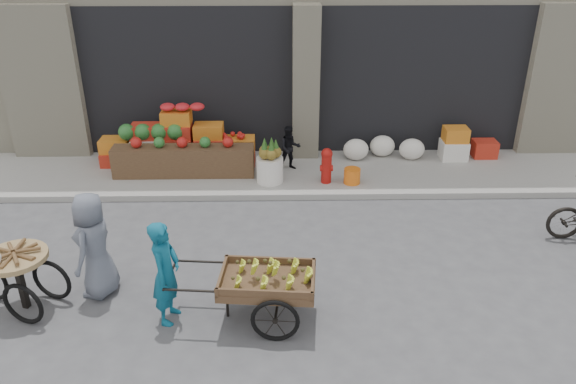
{
  "coord_description": "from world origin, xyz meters",
  "views": [
    {
      "loc": [
        -0.58,
        -6.41,
        4.8
      ],
      "look_at": [
        -0.44,
        1.12,
        1.1
      ],
      "focal_mm": 35.0,
      "sensor_mm": 36.0,
      "label": 1
    }
  ],
  "objects_px": {
    "seated_person": "(290,148)",
    "vendor_grey": "(94,245)",
    "vendor_woman": "(166,273)",
    "banana_cart": "(264,278)",
    "tricycle_cart": "(18,272)",
    "pineapple_bin": "(270,170)",
    "fire_hydrant": "(327,164)",
    "orange_bucket": "(352,176)"
  },
  "relations": [
    {
      "from": "seated_person",
      "to": "vendor_grey",
      "type": "height_order",
      "value": "vendor_grey"
    },
    {
      "from": "vendor_woman",
      "to": "vendor_grey",
      "type": "relative_size",
      "value": 0.94
    },
    {
      "from": "seated_person",
      "to": "banana_cart",
      "type": "distance_m",
      "value": 4.65
    },
    {
      "from": "tricycle_cart",
      "to": "vendor_grey",
      "type": "bearing_deg",
      "value": 37.99
    },
    {
      "from": "pineapple_bin",
      "to": "vendor_grey",
      "type": "height_order",
      "value": "vendor_grey"
    },
    {
      "from": "seated_person",
      "to": "vendor_woman",
      "type": "relative_size",
      "value": 0.64
    },
    {
      "from": "tricycle_cart",
      "to": "banana_cart",
      "type": "bearing_deg",
      "value": 13.66
    },
    {
      "from": "fire_hydrant",
      "to": "pineapple_bin",
      "type": "bearing_deg",
      "value": 177.4
    },
    {
      "from": "pineapple_bin",
      "to": "vendor_grey",
      "type": "bearing_deg",
      "value": -124.68
    },
    {
      "from": "seated_person",
      "to": "tricycle_cart",
      "type": "bearing_deg",
      "value": -140.5
    },
    {
      "from": "tricycle_cart",
      "to": "pineapple_bin",
      "type": "bearing_deg",
      "value": 67.36
    },
    {
      "from": "seated_person",
      "to": "banana_cart",
      "type": "bearing_deg",
      "value": -105.33
    },
    {
      "from": "orange_bucket",
      "to": "banana_cart",
      "type": "xyz_separation_m",
      "value": [
        -1.63,
        -3.93,
        0.36
      ]
    },
    {
      "from": "fire_hydrant",
      "to": "tricycle_cart",
      "type": "height_order",
      "value": "tricycle_cart"
    },
    {
      "from": "seated_person",
      "to": "vendor_woman",
      "type": "height_order",
      "value": "vendor_woman"
    },
    {
      "from": "orange_bucket",
      "to": "vendor_woman",
      "type": "distance_m",
      "value": 4.88
    },
    {
      "from": "fire_hydrant",
      "to": "seated_person",
      "type": "bearing_deg",
      "value": 137.12
    },
    {
      "from": "fire_hydrant",
      "to": "vendor_woman",
      "type": "relative_size",
      "value": 0.49
    },
    {
      "from": "orange_bucket",
      "to": "tricycle_cart",
      "type": "relative_size",
      "value": 0.22
    },
    {
      "from": "seated_person",
      "to": "vendor_woman",
      "type": "bearing_deg",
      "value": -120.04
    },
    {
      "from": "pineapple_bin",
      "to": "tricycle_cart",
      "type": "distance_m",
      "value": 4.99
    },
    {
      "from": "tricycle_cart",
      "to": "vendor_woman",
      "type": "bearing_deg",
      "value": 11.0
    },
    {
      "from": "pineapple_bin",
      "to": "tricycle_cart",
      "type": "xyz_separation_m",
      "value": [
        -3.3,
        -3.74,
        0.2
      ]
    },
    {
      "from": "vendor_grey",
      "to": "seated_person",
      "type": "bearing_deg",
      "value": 158.07
    },
    {
      "from": "fire_hydrant",
      "to": "vendor_woman",
      "type": "distance_m",
      "value": 4.63
    },
    {
      "from": "vendor_grey",
      "to": "fire_hydrant",
      "type": "bearing_deg",
      "value": 146.77
    },
    {
      "from": "pineapple_bin",
      "to": "vendor_woman",
      "type": "distance_m",
      "value": 4.23
    },
    {
      "from": "seated_person",
      "to": "vendor_woman",
      "type": "xyz_separation_m",
      "value": [
        -1.68,
        -4.62,
        0.14
      ]
    },
    {
      "from": "orange_bucket",
      "to": "banana_cart",
      "type": "distance_m",
      "value": 4.27
    },
    {
      "from": "orange_bucket",
      "to": "banana_cart",
      "type": "bearing_deg",
      "value": -112.53
    },
    {
      "from": "seated_person",
      "to": "orange_bucket",
      "type": "bearing_deg",
      "value": -40.26
    },
    {
      "from": "tricycle_cart",
      "to": "vendor_grey",
      "type": "height_order",
      "value": "vendor_grey"
    },
    {
      "from": "pineapple_bin",
      "to": "banana_cart",
      "type": "height_order",
      "value": "banana_cart"
    },
    {
      "from": "fire_hydrant",
      "to": "seated_person",
      "type": "xyz_separation_m",
      "value": [
        -0.7,
        0.65,
        0.08
      ]
    },
    {
      "from": "vendor_woman",
      "to": "tricycle_cart",
      "type": "height_order",
      "value": "vendor_woman"
    },
    {
      "from": "orange_bucket",
      "to": "vendor_woman",
      "type": "relative_size",
      "value": 0.22
    },
    {
      "from": "banana_cart",
      "to": "fire_hydrant",
      "type": "bearing_deg",
      "value": 79.13
    },
    {
      "from": "pineapple_bin",
      "to": "seated_person",
      "type": "relative_size",
      "value": 0.56
    },
    {
      "from": "pineapple_bin",
      "to": "banana_cart",
      "type": "xyz_separation_m",
      "value": [
        -0.03,
        -4.03,
        0.26
      ]
    },
    {
      "from": "orange_bucket",
      "to": "vendor_grey",
      "type": "distance_m",
      "value": 5.18
    },
    {
      "from": "banana_cart",
      "to": "tricycle_cart",
      "type": "xyz_separation_m",
      "value": [
        -3.27,
        0.3,
        -0.07
      ]
    },
    {
      "from": "fire_hydrant",
      "to": "banana_cart",
      "type": "xyz_separation_m",
      "value": [
        -1.13,
        -3.98,
        0.13
      ]
    }
  ]
}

